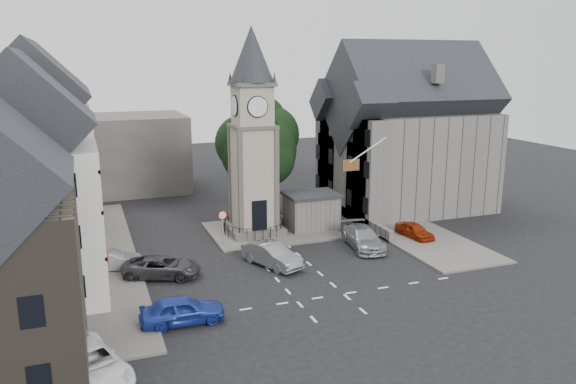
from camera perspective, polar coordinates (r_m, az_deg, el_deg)
name	(u,v)px	position (r m, az deg, el deg)	size (l,w,h in m)	color
ground	(288,266)	(38.52, 0.03, -7.56)	(120.00, 120.00, 0.00)	black
pavement_west	(92,259)	(42.04, -19.27, -6.43)	(6.00, 30.00, 0.14)	#595651
pavement_east	(384,218)	(50.30, 9.74, -2.66)	(6.00, 26.00, 0.14)	#595651
central_island	(272,230)	(46.11, -1.68, -3.92)	(10.00, 8.00, 0.16)	#595651
road_markings	(321,298)	(33.80, 3.32, -10.65)	(20.00, 8.00, 0.01)	silver
clock_tower	(253,134)	(43.95, -3.61, 5.94)	(4.86, 4.86, 16.25)	#4C4944
stone_shelter	(311,211)	(46.37, 2.38, -1.94)	(4.30, 3.30, 3.08)	#635F5B
town_tree	(258,139)	(49.43, -3.04, 5.42)	(7.20, 7.20, 10.80)	black
warning_sign_post	(223,221)	(41.95, -6.67, -2.99)	(0.70, 0.19, 2.85)	black
terrace_pink	(44,149)	(50.37, -23.54, 4.03)	(8.10, 7.60, 12.80)	tan
terrace_cream	(38,166)	(42.48, -24.04, 2.46)	(8.10, 7.60, 12.80)	#F2E6CB
terrace_tudor	(30,197)	(34.73, -24.72, -0.46)	(8.10, 7.60, 12.00)	silver
backdrop_west	(89,155)	(62.53, -19.60, 3.56)	(20.00, 10.00, 8.00)	#4C4944
east_building	(405,142)	(53.37, 11.76, 4.97)	(14.40, 11.40, 12.60)	#635F5B
east_boundary_wall	(346,212)	(50.62, 5.88, -1.99)	(0.40, 16.00, 0.90)	#635F5B
flagpole	(368,150)	(43.49, 8.14, 4.27)	(3.68, 0.10, 2.74)	white
car_west_blue	(182,310)	(30.94, -10.71, -11.70)	(1.79, 4.46, 1.52)	#1C329C
car_west_silver	(108,260)	(39.45, -17.79, -6.62)	(1.51, 4.32, 1.42)	gray
car_west_grey	(162,267)	(37.38, -12.69, -7.45)	(2.28, 4.94, 1.37)	#343436
car_island_silver	(272,255)	(38.38, -1.64, -6.40)	(1.66, 4.76, 1.57)	gray
car_island_east	(363,238)	(42.37, 7.63, -4.62)	(2.16, 5.32, 1.54)	#94969B
car_east_red	(415,231)	(45.34, 12.74, -3.85)	(1.46, 3.62, 1.23)	#962308
van_sw_white	(89,364)	(27.07, -19.57, -16.13)	(2.50, 5.41, 1.50)	white
pedestrian	(366,209)	(49.76, 7.89, -1.76)	(0.66, 0.44, 1.82)	#A39F87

